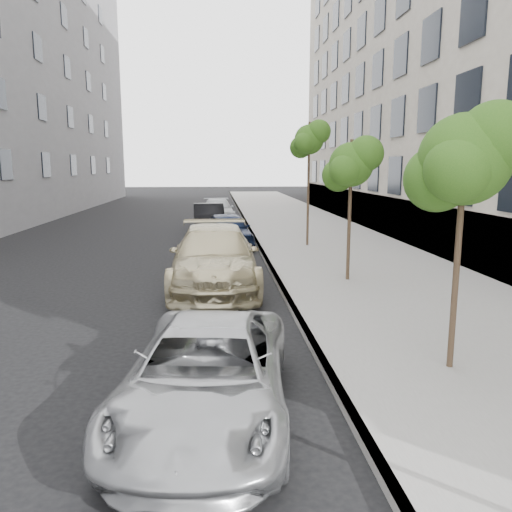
{
  "coord_description": "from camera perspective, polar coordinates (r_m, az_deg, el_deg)",
  "views": [
    {
      "loc": [
        -0.63,
        -6.02,
        3.4
      ],
      "look_at": [
        0.22,
        4.52,
        1.5
      ],
      "focal_mm": 35.0,
      "sensor_mm": 36.0,
      "label": 1
    }
  ],
  "objects": [
    {
      "name": "sedan_rear",
      "position": [
        31.53,
        -4.38,
        5.24
      ],
      "size": [
        2.16,
        4.86,
        1.39
      ],
      "primitive_type": "imported",
      "rotation": [
        0.0,
        0.0,
        0.05
      ],
      "color": "#A2A5AA",
      "rests_on": "ground"
    },
    {
      "name": "minivan",
      "position": [
        6.95,
        -5.64,
        -13.23
      ],
      "size": [
        2.67,
        4.87,
        1.29
      ],
      "primitive_type": "imported",
      "rotation": [
        0.0,
        0.0,
        -0.12
      ],
      "color": "#A0A3A5",
      "rests_on": "ground"
    },
    {
      "name": "sedan_black",
      "position": [
        26.33,
        -5.42,
        4.35
      ],
      "size": [
        1.78,
        4.55,
        1.48
      ],
      "primitive_type": "imported",
      "rotation": [
        0.0,
        0.0,
        0.05
      ],
      "color": "black",
      "rests_on": "ground"
    },
    {
      "name": "ground",
      "position": [
        6.95,
        1.23,
        -19.14
      ],
      "size": [
        160.0,
        160.0,
        0.0
      ],
      "primitive_type": "plane",
      "color": "black",
      "rests_on": "ground"
    },
    {
      "name": "sidewalk",
      "position": [
        30.61,
        4.68,
        3.92
      ],
      "size": [
        6.4,
        72.0,
        0.14
      ],
      "primitive_type": "cube",
      "color": "gray",
      "rests_on": "ground"
    },
    {
      "name": "tree_far",
      "position": [
        20.91,
        6.16,
        13.06
      ],
      "size": [
        1.58,
        1.38,
        5.12
      ],
      "color": "#38281C",
      "rests_on": "sidewalk"
    },
    {
      "name": "curb",
      "position": [
        30.26,
        -1.18,
        3.88
      ],
      "size": [
        0.15,
        72.0,
        0.14
      ],
      "primitive_type": "cube",
      "color": "#9E9B93",
      "rests_on": "ground"
    },
    {
      "name": "suv",
      "position": [
        14.17,
        -4.78,
        -0.17
      ],
      "size": [
        2.42,
        5.94,
        1.72
      ],
      "primitive_type": "imported",
      "rotation": [
        0.0,
        0.0,
        -0.0
      ],
      "color": "#BDB086",
      "rests_on": "ground"
    },
    {
      "name": "sedan_blue",
      "position": [
        21.4,
        -3.2,
        3.0
      ],
      "size": [
        2.22,
        4.43,
        1.45
      ],
      "primitive_type": "imported",
      "rotation": [
        0.0,
        0.0,
        0.12
      ],
      "color": "#0F1933",
      "rests_on": "ground"
    },
    {
      "name": "tree_near",
      "position": [
        8.45,
        22.88,
        10.16
      ],
      "size": [
        1.75,
        1.55,
        4.24
      ],
      "color": "#38281C",
      "rests_on": "sidewalk"
    },
    {
      "name": "tree_mid",
      "position": [
        14.54,
        10.92,
        10.22
      ],
      "size": [
        1.62,
        1.42,
        4.11
      ],
      "color": "#38281C",
      "rests_on": "sidewalk"
    }
  ]
}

